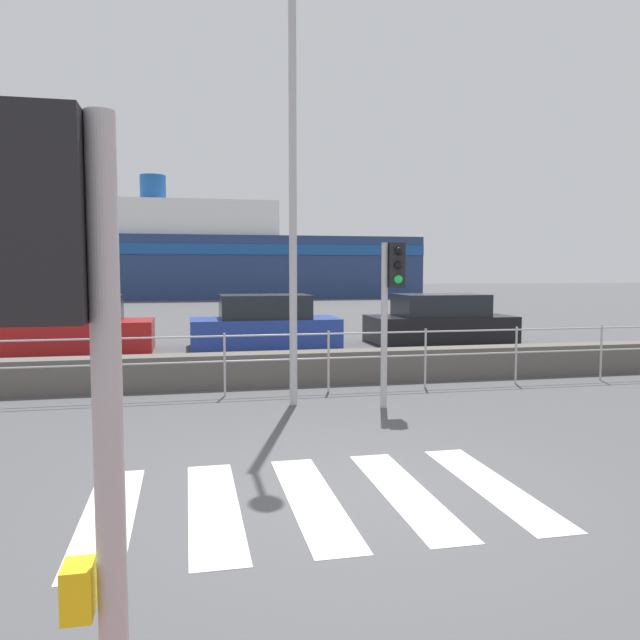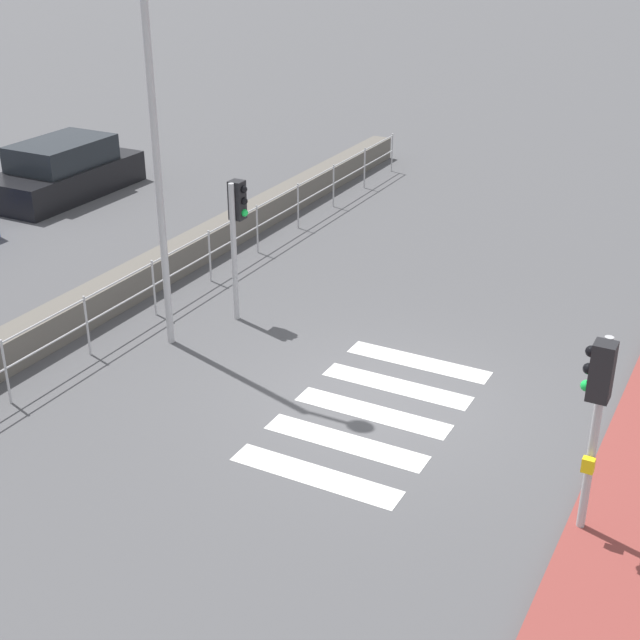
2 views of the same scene
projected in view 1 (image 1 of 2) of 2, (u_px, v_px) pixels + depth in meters
name	position (u px, v px, depth m)	size (l,w,h in m)	color
ground_plane	(353.00, 497.00, 5.84)	(160.00, 160.00, 0.00)	#4C4C4F
crosswalk	(312.00, 499.00, 5.76)	(4.05, 2.40, 0.01)	silver
seawall	(271.00, 369.00, 11.48)	(25.77, 0.55, 0.60)	#605B54
harbor_fence	(277.00, 353.00, 10.60)	(23.23, 0.04, 1.06)	#B2B2B5
traffic_light_near	(71.00, 337.00, 2.04)	(0.34, 0.32, 2.63)	#B2B2B5
traffic_light_far	(392.00, 287.00, 9.46)	(0.34, 0.32, 2.53)	#B2B2B5
streetlamp	(295.00, 138.00, 9.25)	(0.32, 1.25, 6.63)	#B2B2B5
ferry_boat	(197.00, 258.00, 45.06)	(30.94, 6.07, 8.73)	navy
parked_car_red	(72.00, 328.00, 16.04)	(4.03, 1.73, 1.45)	#B21919
parked_car_blue	(265.00, 325.00, 17.08)	(4.02, 1.76, 1.43)	#233D9E
parked_car_black	(440.00, 322.00, 18.15)	(4.17, 1.86, 1.40)	black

